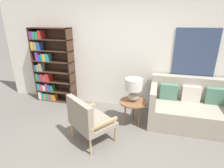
{
  "coord_description": "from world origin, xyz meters",
  "views": [
    {
      "loc": [
        0.77,
        -1.95,
        2.06
      ],
      "look_at": [
        -0.02,
        1.08,
        0.9
      ],
      "focal_mm": 28.0,
      "sensor_mm": 36.0,
      "label": 1
    }
  ],
  "objects": [
    {
      "name": "bookshelf",
      "position": [
        -1.9,
        1.85,
        0.87
      ],
      "size": [
        1.04,
        0.3,
        1.88
      ],
      "color": "#422B1E",
      "rests_on": "ground_plane"
    },
    {
      "name": "wall_back",
      "position": [
        0.03,
        2.03,
        1.35
      ],
      "size": [
        6.4,
        0.08,
        2.7
      ],
      "color": "silver",
      "rests_on": "ground_plane"
    },
    {
      "name": "couch",
      "position": [
        1.52,
        1.56,
        0.35
      ],
      "size": [
        1.64,
        0.93,
        0.93
      ],
      "color": "#9E9384",
      "rests_on": "ground_plane"
    },
    {
      "name": "armchair",
      "position": [
        -0.3,
        0.44,
        0.47
      ],
      "size": [
        0.92,
        0.9,
        0.85
      ],
      "color": "tan",
      "rests_on": "ground_plane"
    },
    {
      "name": "ground_plane",
      "position": [
        0.0,
        0.0,
        0.0
      ],
      "size": [
        14.0,
        14.0,
        0.0
      ],
      "primitive_type": "plane",
      "color": "#66605B"
    },
    {
      "name": "side_table",
      "position": [
        0.38,
        1.21,
        0.47
      ],
      "size": [
        0.54,
        0.54,
        0.52
      ],
      "color": "brown",
      "rests_on": "ground_plane"
    },
    {
      "name": "table_lamp",
      "position": [
        0.37,
        1.24,
        0.81
      ],
      "size": [
        0.34,
        0.34,
        0.46
      ],
      "color": "#A59E93",
      "rests_on": "side_table"
    }
  ]
}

